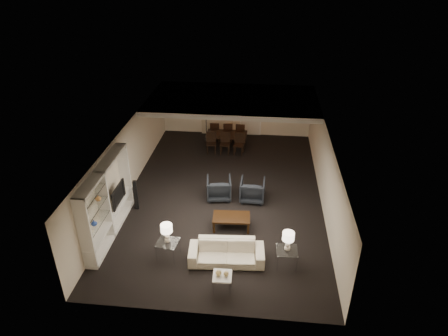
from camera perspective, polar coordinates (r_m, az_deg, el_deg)
floor at (r=14.71m, az=0.00°, el=-3.75°), size 11.00×11.00×0.00m
ceiling at (r=13.53m, az=0.00°, el=5.20°), size 7.00×11.00×0.02m
wall_back at (r=19.07m, az=1.74°, el=8.38°), size 7.00×0.02×2.50m
wall_front at (r=9.64m, az=-3.53°, el=-15.13°), size 7.00×0.02×2.50m
wall_left at (r=14.81m, az=-13.59°, el=1.19°), size 0.02×11.00×2.50m
wall_right at (r=14.19m, az=14.20°, el=-0.18°), size 0.02×11.00×2.50m
ceiling_soffit at (r=16.81m, az=1.26°, el=9.67°), size 7.00×4.00×0.20m
curtains at (r=19.10m, az=-1.00°, el=8.25°), size 1.50×0.12×2.40m
door at (r=19.08m, az=3.84°, el=7.69°), size 0.90×0.05×2.10m
painting at (r=18.91m, az=8.18°, el=8.87°), size 0.95×0.04×0.65m
media_unit at (r=12.70m, az=-16.34°, el=-4.60°), size 0.38×3.40×2.35m
pendant_light at (r=16.95m, az=2.27°, el=8.10°), size 0.52×0.52×0.24m
sofa at (r=11.65m, az=0.36°, el=-11.97°), size 2.21×0.99×0.63m
coffee_table at (r=12.96m, az=1.06°, el=-7.70°), size 1.22×0.75×0.42m
armchair_left at (r=14.30m, az=-0.73°, el=-2.90°), size 0.97×0.99×0.80m
armchair_right at (r=14.23m, az=4.08°, el=-3.16°), size 0.88×0.91×0.80m
side_table_left at (r=11.92m, az=-7.97°, el=-11.44°), size 0.66×0.66×0.55m
side_table_right at (r=11.68m, az=8.89°, el=-12.55°), size 0.62×0.62×0.55m
table_lamp_left at (r=11.56m, az=-8.16°, el=-9.25°), size 0.34×0.34×0.61m
table_lamp_right at (r=11.31m, az=9.11°, el=-10.34°), size 0.34×0.34×0.61m
marble_table at (r=10.90m, az=-0.24°, el=-16.01°), size 0.51×0.51×0.49m
gold_gourd_a at (r=10.68m, az=-0.80°, el=-14.74°), size 0.16×0.16×0.16m
gold_gourd_b at (r=10.67m, az=0.31°, el=-14.86°), size 0.14×0.14×0.14m
television at (r=13.21m, az=-15.27°, el=-3.66°), size 1.06×0.14×0.61m
vase_blue at (r=11.93m, az=-18.09°, el=-7.47°), size 0.17×0.17×0.18m
vase_amber at (r=12.04m, az=-17.54°, el=-4.11°), size 0.17×0.17×0.18m
floor_speaker at (r=13.98m, az=-12.49°, el=-3.77°), size 0.14×0.14×1.10m
dining_table at (r=18.03m, az=0.34°, el=3.92°), size 1.83×1.03×0.64m
chair_nl at (r=17.45m, az=-1.83°, el=3.57°), size 0.49×0.49×0.95m
chair_nm at (r=17.38m, az=0.13°, el=3.48°), size 0.44×0.44×0.95m
chair_nr at (r=17.34m, az=2.11°, el=3.39°), size 0.47×0.47×0.95m
chair_fl at (r=18.62m, az=-1.30°, el=5.27°), size 0.46×0.46×0.95m
chair_fm at (r=18.56m, az=0.55°, el=5.20°), size 0.49×0.49×0.95m
chair_fr at (r=18.52m, az=2.40°, el=5.11°), size 0.47×0.47×0.95m
floor_lamp at (r=18.59m, az=-2.56°, el=6.18°), size 0.28×0.28×1.52m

